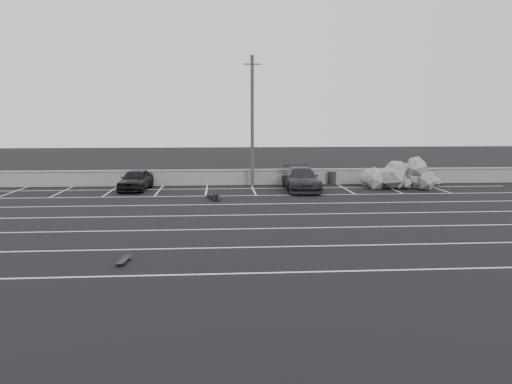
{
  "coord_description": "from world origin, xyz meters",
  "views": [
    {
      "loc": [
        -1.13,
        -20.16,
        4.52
      ],
      "look_at": [
        0.6,
        3.66,
        1.0
      ],
      "focal_mm": 35.0,
      "sensor_mm": 36.0,
      "label": 1
    }
  ],
  "objects": [
    {
      "name": "trash_bin",
      "position": [
        6.6,
        13.6,
        0.45
      ],
      "size": [
        0.58,
        0.58,
        0.88
      ],
      "rotation": [
        0.0,
        0.0,
        0.0
      ],
      "color": "#232326",
      "rests_on": "ground"
    },
    {
      "name": "skateboard",
      "position": [
        -4.2,
        -4.65,
        0.08
      ],
      "size": [
        0.33,
        0.91,
        0.11
      ],
      "rotation": [
        0.0,
        0.0,
        -0.11
      ],
      "color": "black",
      "rests_on": "ground"
    },
    {
      "name": "car_left",
      "position": [
        -6.48,
        11.76,
        0.68
      ],
      "size": [
        2.03,
        4.15,
        1.36
      ],
      "primitive_type": "imported",
      "rotation": [
        0.0,
        0.0,
        -0.11
      ],
      "color": "black",
      "rests_on": "ground"
    },
    {
      "name": "person",
      "position": [
        -1.52,
        8.0,
        0.22
      ],
      "size": [
        1.59,
        2.46,
        0.44
      ],
      "primitive_type": null,
      "rotation": [
        0.0,
        0.0,
        0.17
      ],
      "color": "black",
      "rests_on": "ground"
    },
    {
      "name": "stall_lines",
      "position": [
        -0.08,
        4.41,
        0.0
      ],
      "size": [
        36.0,
        20.05,
        0.01
      ],
      "color": "silver",
      "rests_on": "ground"
    },
    {
      "name": "riprap_pile",
      "position": [
        10.6,
        12.09,
        0.62
      ],
      "size": [
        5.65,
        4.38,
        1.64
      ],
      "color": "#99968F",
      "rests_on": "ground"
    },
    {
      "name": "car_right",
      "position": [
        3.99,
        10.86,
        0.73
      ],
      "size": [
        2.12,
        5.08,
        1.47
      ],
      "primitive_type": "imported",
      "rotation": [
        0.0,
        0.0,
        -0.01
      ],
      "color": "black",
      "rests_on": "ground"
    },
    {
      "name": "ground",
      "position": [
        0.0,
        0.0,
        0.0
      ],
      "size": [
        120.0,
        120.0,
        0.0
      ],
      "primitive_type": "plane",
      "color": "black",
      "rests_on": "ground"
    },
    {
      "name": "seawall",
      "position": [
        0.0,
        14.0,
        0.55
      ],
      "size": [
        50.0,
        0.45,
        1.06
      ],
      "color": "gray",
      "rests_on": "ground"
    },
    {
      "name": "utility_pole",
      "position": [
        1.05,
        13.2,
        4.37
      ],
      "size": [
        1.15,
        0.23,
        8.62
      ],
      "color": "#4C4238",
      "rests_on": "ground"
    }
  ]
}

